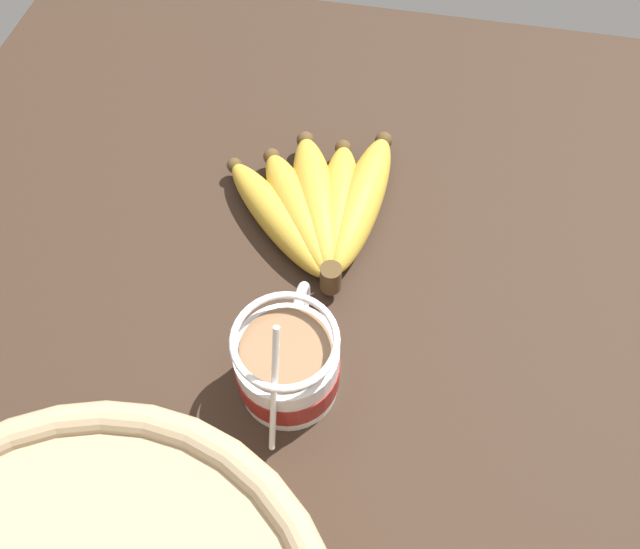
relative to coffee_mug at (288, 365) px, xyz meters
The scene contains 3 objects.
table 9.39cm from the coffee_mug, ahead, with size 93.66×93.66×3.07cm.
coffee_mug is the anchor object (origin of this frame).
banana_bunch 18.31cm from the coffee_mug, ahead, with size 20.75×18.29×4.34cm.
Camera 1 is at (-28.05, -5.72, 54.12)cm, focal length 35.00 mm.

